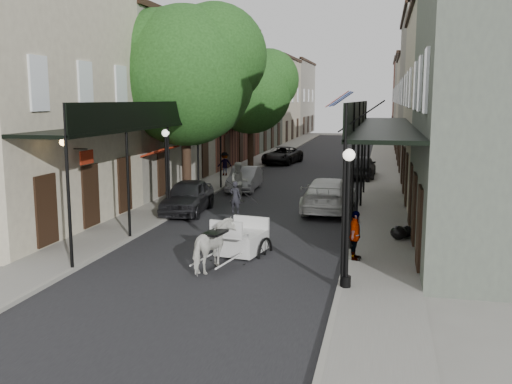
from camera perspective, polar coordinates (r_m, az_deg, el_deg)
The scene contains 24 objects.
ground at distance 18.29m, azimuth -3.66°, elevation -6.92°, with size 140.00×140.00×0.00m, color gray.
road at distance 37.53m, azimuth 4.91°, elevation 1.45°, with size 8.00×90.00×0.01m, color black.
sidewalk_left at distance 38.50m, azimuth -2.48°, elevation 1.75°, with size 2.20×90.00×0.12m, color gray.
sidewalk_right at distance 37.19m, azimuth 12.57°, elevation 1.27°, with size 2.20×90.00×0.12m, color gray.
building_row_left at distance 48.77m, azimuth -3.57°, elevation 9.44°, with size 5.00×80.00×10.50m, color beige.
building_row_right at distance 46.99m, azimuth 17.28°, elevation 9.05°, with size 5.00×80.00×10.50m, color gray.
gallery_left at distance 25.77m, azimuth -9.69°, elevation 6.83°, with size 2.20×18.05×4.88m.
gallery_right at distance 23.85m, azimuth 12.28°, elevation 6.56°, with size 2.20×18.05×4.88m.
tree_near at distance 28.57m, azimuth -6.23°, elevation 12.02°, with size 7.31×6.80×9.63m.
tree_far at distance 42.05m, azimuth -0.03°, elevation 10.29°, with size 6.45×6.00×8.61m.
lamppost_right_near at distance 15.18m, azimuth 9.12°, elevation -2.42°, with size 0.32×0.32×3.71m.
lamppost_left at distance 24.77m, azimuth -8.95°, elevation 2.10°, with size 0.32×0.32×3.71m.
lamppost_right_far at distance 34.99m, azimuth 11.19°, elevation 4.11°, with size 0.32×0.32×3.71m.
horse at distance 17.13m, azimuth -4.21°, elevation -5.42°, with size 0.82×1.80×1.52m, color silver.
carriage at distance 19.15m, azimuth -1.00°, elevation -3.12°, with size 1.78×2.43×2.54m.
pedestrian_walking at distance 28.40m, azimuth -1.70°, elevation 0.99°, with size 0.98×0.76×2.01m, color #A3A49B.
pedestrian_sidewalk_left at distance 37.57m, azimuth -3.16°, elevation 2.84°, with size 1.00×0.57×1.54m, color gray.
pedestrian_sidewalk_right at distance 18.07m, azimuth 9.89°, elevation -4.30°, with size 0.91×0.38×1.55m, color gray.
car_left_near at distance 25.91m, azimuth -6.86°, elevation -0.45°, with size 1.77×4.39×1.50m, color black.
car_left_mid at distance 32.07m, azimuth -1.14°, elevation 1.33°, with size 1.41×4.03×1.33m, color #959499.
car_left_far at distance 45.48m, azimuth 2.65°, elevation 3.69°, with size 2.23×4.83×1.34m, color black.
car_right_near at distance 26.31m, azimuth 7.30°, elevation -0.25°, with size 2.17×5.34×1.55m, color silver.
car_right_far at distance 37.79m, azimuth 10.47°, elevation 2.55°, with size 1.81×4.50×1.53m, color black.
trash_bags at distance 21.27m, azimuth 14.37°, elevation -3.91°, with size 0.84×0.99×0.49m.
Camera 1 is at (4.96, -16.85, 5.10)m, focal length 40.00 mm.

